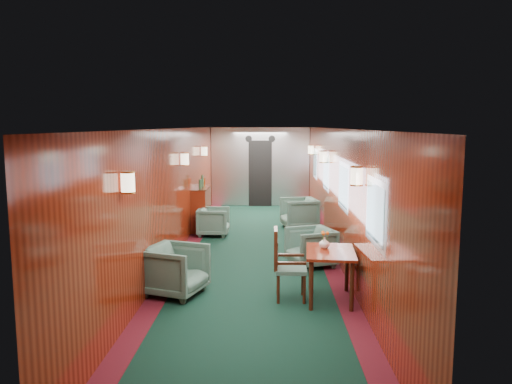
% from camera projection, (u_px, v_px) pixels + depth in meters
% --- Properties ---
extents(room, '(12.00, 12.10, 2.40)m').
position_uv_depth(room, '(255.00, 170.00, 9.27)').
color(room, black).
rests_on(room, ground).
extents(bulkhead, '(2.98, 0.17, 2.39)m').
position_uv_depth(bulkhead, '(260.00, 167.00, 15.19)').
color(bulkhead, silver).
rests_on(bulkhead, ground).
extents(windows_right, '(0.02, 8.60, 0.80)m').
position_uv_depth(windows_right, '(334.00, 178.00, 9.51)').
color(windows_right, '#B7BABE').
rests_on(windows_right, ground).
extents(wall_sconces, '(2.97, 7.97, 0.25)m').
position_uv_depth(wall_sconces, '(256.00, 159.00, 9.81)').
color(wall_sconces, beige).
rests_on(wall_sconces, ground).
extents(dining_table, '(0.74, 1.00, 0.72)m').
position_uv_depth(dining_table, '(330.00, 259.00, 6.99)').
color(dining_table, maroon).
rests_on(dining_table, ground).
extents(side_chair, '(0.46, 0.49, 1.02)m').
position_uv_depth(side_chair, '(284.00, 261.00, 7.04)').
color(side_chair, '#1B3F37').
rests_on(side_chair, ground).
extents(credenza, '(0.35, 1.13, 1.29)m').
position_uv_depth(credenza, '(201.00, 208.00, 11.78)').
color(credenza, maroon).
rests_on(credenza, ground).
extents(flower_vase, '(0.19, 0.19, 0.16)m').
position_uv_depth(flower_vase, '(324.00, 243.00, 7.11)').
color(flower_vase, silver).
rests_on(flower_vase, dining_table).
extents(armchair_left_near, '(1.02, 1.00, 0.73)m').
position_uv_depth(armchair_left_near, '(175.00, 270.00, 7.26)').
color(armchair_left_near, '#1B3F37').
rests_on(armchair_left_near, ground).
extents(armchair_left_far, '(0.71, 0.69, 0.63)m').
position_uv_depth(armchair_left_far, '(214.00, 222.00, 11.17)').
color(armchair_left_far, '#1B3F37').
rests_on(armchair_left_far, ground).
extents(armchair_right_near, '(0.95, 0.94, 0.68)m').
position_uv_depth(armchair_right_near, '(311.00, 247.00, 8.74)').
color(armchair_right_near, '#1B3F37').
rests_on(armchair_right_near, ground).
extents(armchair_right_far, '(0.95, 0.93, 0.74)m').
position_uv_depth(armchair_right_far, '(299.00, 213.00, 11.91)').
color(armchair_right_far, '#1B3F37').
rests_on(armchair_right_far, ground).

